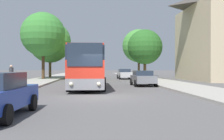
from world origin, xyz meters
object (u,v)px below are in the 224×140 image
(tree_right_near, at_px, (145,47))
(parked_car_right_near, at_px, (143,78))
(bus_middle, at_px, (87,67))
(tree_right_mid, at_px, (139,46))
(parked_car_right_far, at_px, (124,74))
(pedestrian_waiting_near, at_px, (11,75))
(bus_front, at_px, (87,67))
(tree_left_far, at_px, (43,35))
(tree_left_near, at_px, (50,42))

(tree_right_near, bearing_deg, parked_car_right_near, -102.12)
(bus_middle, xyz_separation_m, parked_car_right_near, (5.27, -12.29, -1.01))
(bus_middle, relative_size, tree_right_mid, 1.42)
(bus_middle, bearing_deg, tree_right_mid, 52.78)
(parked_car_right_far, height_order, pedestrian_waiting_near, pedestrian_waiting_near)
(bus_front, relative_size, parked_car_right_far, 2.28)
(parked_car_right_far, bearing_deg, tree_right_mid, -111.56)
(tree_left_far, bearing_deg, pedestrian_waiting_near, -90.48)
(parked_car_right_far, relative_size, tree_left_far, 0.51)
(bus_front, bearing_deg, tree_left_near, 107.64)
(parked_car_right_far, relative_size, tree_right_near, 0.66)
(parked_car_right_near, height_order, tree_right_mid, tree_right_mid)
(bus_front, distance_m, parked_car_right_far, 17.33)
(parked_car_right_near, distance_m, tree_left_far, 17.26)
(tree_left_near, bearing_deg, bus_front, -72.68)
(bus_middle, xyz_separation_m, tree_right_mid, (9.20, 12.03, 3.93))
(bus_middle, bearing_deg, tree_left_far, -177.42)
(pedestrian_waiting_near, relative_size, tree_left_far, 0.19)
(bus_front, height_order, tree_left_far, tree_left_far)
(parked_car_right_near, relative_size, parked_car_right_far, 0.88)
(bus_front, bearing_deg, bus_middle, 91.46)
(bus_middle, relative_size, tree_right_near, 1.77)
(tree_right_mid, bearing_deg, tree_left_near, -154.99)
(tree_left_near, relative_size, tree_left_far, 0.97)
(bus_middle, xyz_separation_m, tree_right_near, (8.03, 0.56, 2.82))
(parked_car_right_near, bearing_deg, tree_right_near, -102.02)
(parked_car_right_near, xyz_separation_m, parked_car_right_far, (0.05, 14.24, 0.04))
(parked_car_right_far, height_order, tree_left_far, tree_left_far)
(parked_car_right_far, relative_size, pedestrian_waiting_near, 2.63)
(tree_left_near, xyz_separation_m, tree_left_far, (-0.05, -5.27, 0.47))
(parked_car_right_far, bearing_deg, bus_middle, 19.61)
(tree_left_near, height_order, tree_right_mid, tree_left_near)
(bus_middle, distance_m, tree_right_near, 8.53)
(bus_middle, distance_m, tree_left_far, 7.31)
(bus_middle, relative_size, pedestrian_waiting_near, 7.02)
(tree_right_mid, bearing_deg, bus_middle, -127.40)
(tree_right_near, bearing_deg, pedestrian_waiting_near, -134.74)
(parked_car_right_near, distance_m, parked_car_right_far, 14.25)
(bus_middle, distance_m, parked_car_right_far, 5.75)
(tree_right_near, relative_size, tree_right_mid, 0.80)
(pedestrian_waiting_near, distance_m, tree_left_near, 19.16)
(tree_left_near, distance_m, tree_left_far, 5.29)
(tree_left_far, relative_size, tree_right_mid, 1.04)
(parked_car_right_near, relative_size, tree_right_mid, 0.47)
(parked_car_right_far, bearing_deg, parked_car_right_near, 89.27)
(tree_left_near, bearing_deg, parked_car_right_near, -57.34)
(parked_car_right_far, relative_size, tree_right_mid, 0.53)
(tree_left_far, bearing_deg, bus_front, -66.74)
(bus_front, relative_size, parked_car_right_near, 2.60)
(tree_right_near, bearing_deg, bus_middle, -176.00)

